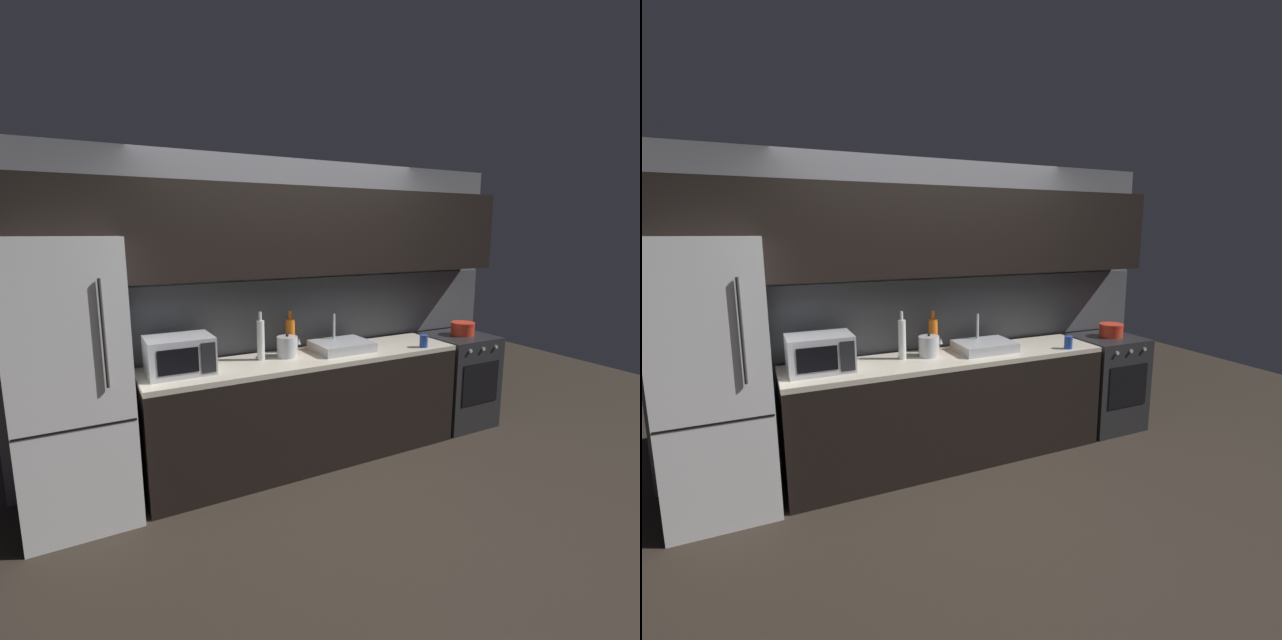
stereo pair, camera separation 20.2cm
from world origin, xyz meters
TOP-DOWN VIEW (x-y plane):
  - ground_plane at (0.00, 0.00)m, footprint 10.00×10.00m
  - back_wall at (0.00, 1.20)m, footprint 4.39×0.44m
  - counter_run at (0.00, 0.90)m, footprint 2.65×0.60m
  - refrigerator at (-1.70, 0.90)m, footprint 0.68×0.69m
  - oven_range at (1.66, 0.90)m, footprint 0.60×0.62m
  - microwave at (-1.02, 0.92)m, footprint 0.46×0.35m
  - sink_basin at (0.33, 0.93)m, footprint 0.48×0.38m
  - kettle at (-0.16, 0.96)m, footprint 0.20×0.17m
  - wine_bottle_clear at (-0.38, 0.98)m, footprint 0.06×0.06m
  - wine_bottle_orange at (-0.07, 1.11)m, footprint 0.08×0.08m
  - mug_blue at (1.03, 0.69)m, footprint 0.07×0.07m
  - cooking_pot at (1.70, 0.90)m, footprint 0.23×0.23m

SIDE VIEW (x-z plane):
  - ground_plane at x=0.00m, z-range 0.00..0.00m
  - counter_run at x=0.00m, z-range 0.00..0.90m
  - oven_range at x=1.66m, z-range 0.00..0.90m
  - refrigerator at x=-1.70m, z-range 0.00..1.87m
  - sink_basin at x=0.33m, z-range 0.79..1.09m
  - mug_blue at x=1.03m, z-range 0.90..1.01m
  - cooking_pot at x=1.70m, z-range 0.90..1.03m
  - kettle at x=-0.16m, z-range 0.89..1.08m
  - microwave at x=-1.02m, z-range 0.90..1.17m
  - wine_bottle_orange at x=-0.07m, z-range 0.87..1.22m
  - wine_bottle_clear at x=-0.38m, z-range 0.87..1.26m
  - back_wall at x=0.00m, z-range 0.30..2.80m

